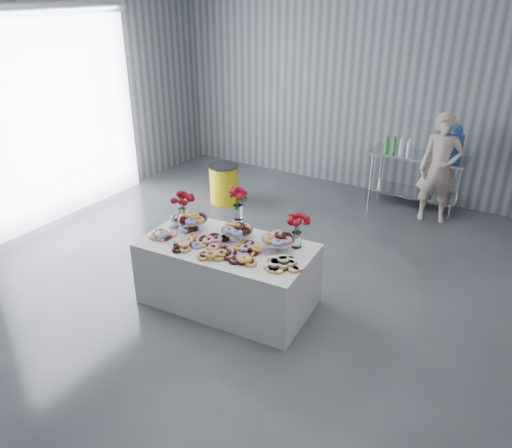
{
  "coord_description": "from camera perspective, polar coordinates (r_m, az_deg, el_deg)",
  "views": [
    {
      "loc": [
        2.47,
        -3.73,
        3.34
      ],
      "look_at": [
        -0.21,
        0.62,
        0.88
      ],
      "focal_mm": 35.0,
      "sensor_mm": 36.0,
      "label": 1
    }
  ],
  "objects": [
    {
      "name": "person",
      "position": [
        8.04,
        20.25,
        5.98
      ],
      "size": [
        0.7,
        0.56,
        1.67
      ],
      "primitive_type": "imported",
      "rotation": [
        0.0,
        0.0,
        0.3
      ],
      "color": "#CC8C93",
      "rests_on": "ground"
    },
    {
      "name": "bouquet_left",
      "position": [
        5.95,
        -8.46,
        2.75
      ],
      "size": [
        0.26,
        0.26,
        0.42
      ],
      "color": "white",
      "rests_on": "display_table"
    },
    {
      "name": "bouquet_right",
      "position": [
        5.33,
        4.71,
        0.17
      ],
      "size": [
        0.26,
        0.26,
        0.42
      ],
      "color": "white",
      "rests_on": "display_table"
    },
    {
      "name": "drink_bottles",
      "position": [
        8.34,
        15.89,
        8.71
      ],
      "size": [
        0.54,
        0.08,
        0.27
      ],
      "primitive_type": null,
      "color": "#268C33",
      "rests_on": "prep_table"
    },
    {
      "name": "prep_table",
      "position": [
        8.48,
        17.81,
        5.77
      ],
      "size": [
        1.5,
        0.6,
        0.9
      ],
      "color": "silver",
      "rests_on": "ground"
    },
    {
      "name": "cake_stand_left",
      "position": [
        5.83,
        -7.31,
        0.65
      ],
      "size": [
        0.36,
        0.36,
        0.17
      ],
      "color": "silver",
      "rests_on": "display_table"
    },
    {
      "name": "bouquet_center",
      "position": [
        5.64,
        -2.09,
        2.63
      ],
      "size": [
        0.26,
        0.26,
        0.57
      ],
      "color": "silver",
      "rests_on": "display_table"
    },
    {
      "name": "water_jug",
      "position": [
        8.23,
        21.67,
        8.5
      ],
      "size": [
        0.28,
        0.28,
        0.55
      ],
      "color": "#3C6ACC",
      "rests_on": "prep_table"
    },
    {
      "name": "donut_mounds",
      "position": [
        5.45,
        -3.66,
        -2.16
      ],
      "size": [
        1.86,
        0.93,
        0.09
      ],
      "primitive_type": null,
      "rotation": [
        0.0,
        0.0,
        0.08
      ],
      "color": "#CA8F4A",
      "rests_on": "display_table"
    },
    {
      "name": "ground",
      "position": [
        5.59,
        -1.55,
        -11.0
      ],
      "size": [
        9.0,
        9.0,
        0.0
      ],
      "primitive_type": "plane",
      "color": "#35373C",
      "rests_on": "ground"
    },
    {
      "name": "trash_barrel",
      "position": [
        8.39,
        -3.71,
        4.62
      ],
      "size": [
        0.51,
        0.51,
        0.65
      ],
      "rotation": [
        0.0,
        0.0,
        0.15
      ],
      "color": "yellow",
      "rests_on": "ground"
    },
    {
      "name": "danish_pile",
      "position": [
        5.06,
        3.14,
        -4.37
      ],
      "size": [
        0.48,
        0.48,
        0.11
      ],
      "primitive_type": null,
      "color": "silver",
      "rests_on": "display_table"
    },
    {
      "name": "room_walls",
      "position": [
        4.74,
        -4.36,
        17.17
      ],
      "size": [
        8.04,
        9.04,
        4.02
      ],
      "color": "gray",
      "rests_on": "ground"
    },
    {
      "name": "cake_stand_mid",
      "position": [
        5.54,
        -2.16,
        -0.56
      ],
      "size": [
        0.36,
        0.36,
        0.17
      ],
      "color": "silver",
      "rests_on": "display_table"
    },
    {
      "name": "cake_stand_right",
      "position": [
        5.33,
        2.54,
        -1.65
      ],
      "size": [
        0.36,
        0.36,
        0.17
      ],
      "color": "silver",
      "rests_on": "display_table"
    },
    {
      "name": "display_table",
      "position": [
        5.69,
        -3.25,
        -5.7
      ],
      "size": [
        1.97,
        1.14,
        0.75
      ],
      "primitive_type": "cube",
      "rotation": [
        0.0,
        0.0,
        0.08
      ],
      "color": "white",
      "rests_on": "ground"
    }
  ]
}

